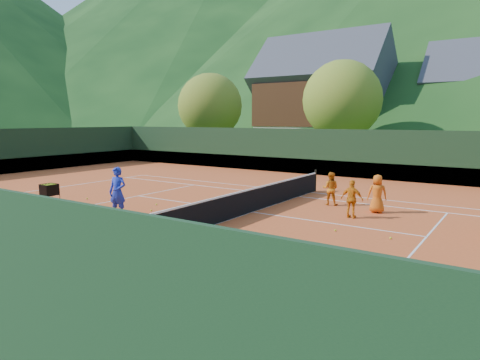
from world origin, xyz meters
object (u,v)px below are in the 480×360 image
Objects in this scene: student_c at (377,194)px; chalet_left at (322,100)px; student_b at (352,199)px; tennis_net at (252,200)px; student_a at (330,189)px; coach at (118,192)px; ball_hopper at (49,190)px.

chalet_left is at bearing -84.11° from student_c.
chalet_left is at bearing -64.16° from student_b.
chalet_left reaches higher than tennis_net.
student_a is 0.99× the size of student_b.
student_a is at bearing -48.93° from student_b.
tennis_net is at bearing 26.59° from coach.
student_c is 0.11× the size of chalet_left.
student_c is at bearing 21.84° from coach.
coach is 0.15× the size of tennis_net.
student_b is 3.78m from tennis_net.
student_c reaches higher than ball_hopper.
ball_hopper is (-7.25, -3.99, 0.25)m from tennis_net.
tennis_net is at bearing 28.85° from ball_hopper.
tennis_net reaches higher than ball_hopper.
ball_hopper is at bearing 26.19° from student_b.
tennis_net is 0.87× the size of chalet_left.
student_c is at bearing 156.78° from student_a.
student_c is 31.17m from chalet_left.
tennis_net is (-1.99, -3.05, -0.20)m from student_a.
student_a is 0.10× the size of chalet_left.
student_c is 4.86m from tennis_net.
coach is at bearing -79.42° from chalet_left.
chalet_left reaches higher than student_a.
student_a is 1.41× the size of ball_hopper.
student_a is (5.75, 6.48, -0.23)m from coach.
coach is 8.67m from student_a.
student_c is at bearing 32.70° from tennis_net.
student_c reaches higher than tennis_net.
chalet_left is (-10.00, 30.00, 5.13)m from tennis_net.
tennis_net is at bearing 11.37° from student_c.
student_b is 12.01m from ball_hopper.
student_b is at bearing 118.78° from student_a.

